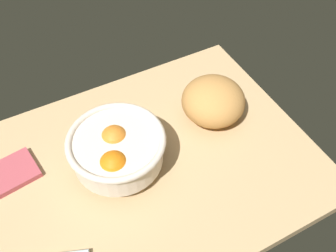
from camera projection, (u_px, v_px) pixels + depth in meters
ground_plane at (144, 168)px, 92.81cm from camera, size 82.41×61.08×3.00cm
fruit_bowl at (117, 149)px, 86.52cm from camera, size 22.72×22.72×11.02cm
bread_loaf at (213, 101)px, 97.59cm from camera, size 22.39×22.35×11.24cm
napkin_spare at (8, 175)px, 88.98cm from camera, size 14.27×11.22×1.45cm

